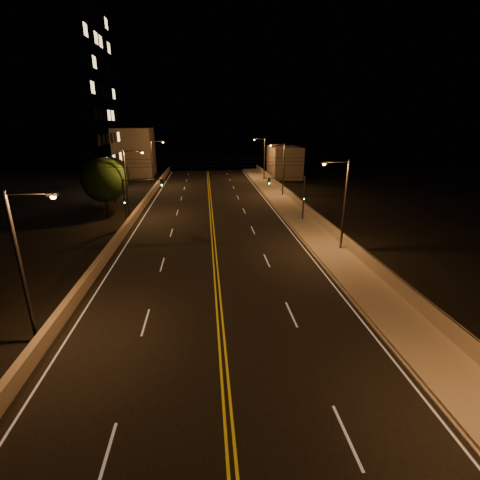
{
  "coord_description": "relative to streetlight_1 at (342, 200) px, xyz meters",
  "views": [
    {
      "loc": [
        -0.61,
        -8.27,
        11.48
      ],
      "look_at": [
        2.0,
        18.0,
        2.5
      ],
      "focal_mm": 26.0,
      "sensor_mm": 36.0,
      "label": 1
    }
  ],
  "objects": [
    {
      "name": "traffic_signal_right",
      "position": [
        -1.57,
        10.37,
        -1.34
      ],
      "size": [
        5.11,
        0.31,
        5.53
      ],
      "color": "#2D2D33",
      "rests_on": "ground"
    },
    {
      "name": "parapet_wall",
      "position": [
        0.95,
        -1.22,
        -4.08
      ],
      "size": [
        0.3,
        120.0,
        1.0
      ],
      "primitive_type": "cube",
      "color": "#A89B8C",
      "rests_on": "sidewalk"
    },
    {
      "name": "streetlight_2",
      "position": [
        0.0,
        25.37,
        0.0
      ],
      "size": [
        2.55,
        0.28,
        8.38
      ],
      "color": "#2D2D33",
      "rests_on": "ground"
    },
    {
      "name": "distant_building_left",
      "position": [
        -27.5,
        51.2,
        0.25
      ],
      "size": [
        8.0,
        8.0,
        10.27
      ],
      "primitive_type": "cube",
      "color": "gray",
      "rests_on": "ground"
    },
    {
      "name": "streetlight_3",
      "position": [
        0.0,
        43.69,
        0.0
      ],
      "size": [
        2.55,
        0.28,
        8.38
      ],
      "color": "#2D2D33",
      "rests_on": "ground"
    },
    {
      "name": "building_tower",
      "position": [
        -39.26,
        30.52,
        9.41
      ],
      "size": [
        24.0,
        15.0,
        29.74
      ],
      "color": "gray",
      "rests_on": "ground"
    },
    {
      "name": "streetlight_4",
      "position": [
        -21.4,
        -12.06,
        0.0
      ],
      "size": [
        2.55,
        0.28,
        8.38
      ],
      "color": "#2D2D33",
      "rests_on": "ground"
    },
    {
      "name": "streetlight_6",
      "position": [
        -21.4,
        36.33,
        0.0
      ],
      "size": [
        2.55,
        0.28,
        8.38
      ],
      "color": "#2D2D33",
      "rests_on": "ground"
    },
    {
      "name": "streetlight_5",
      "position": [
        -21.4,
        13.77,
        0.0
      ],
      "size": [
        2.55,
        0.28,
        8.38
      ],
      "color": "#2D2D33",
      "rests_on": "ground"
    },
    {
      "name": "traffic_signal_left",
      "position": [
        -20.24,
        10.37,
        -1.34
      ],
      "size": [
        5.11,
        0.31,
        5.53
      ],
      "color": "#2D2D33",
      "rests_on": "ground"
    },
    {
      "name": "road",
      "position": [
        -11.5,
        -1.22,
        -4.87
      ],
      "size": [
        18.0,
        120.0,
        0.02
      ],
      "primitive_type": "cube",
      "color": "black",
      "rests_on": "ground"
    },
    {
      "name": "curb",
      "position": [
        -2.57,
        -1.22,
        -4.81
      ],
      "size": [
        0.14,
        120.0,
        0.15
      ],
      "primitive_type": "cube",
      "color": "#9D9483",
      "rests_on": "ground"
    },
    {
      "name": "distant_building_right",
      "position": [
        5.0,
        45.69,
        -1.63
      ],
      "size": [
        6.0,
        10.0,
        6.52
      ],
      "primitive_type": "cube",
      "color": "gray",
      "rests_on": "ground"
    },
    {
      "name": "tree_0",
      "position": [
        -24.57,
        14.98,
        -0.2
      ],
      "size": [
        5.49,
        5.49,
        7.44
      ],
      "color": "black",
      "rests_on": "ground"
    },
    {
      "name": "overhead_wires",
      "position": [
        -11.5,
        8.28,
        2.52
      ],
      "size": [
        22.0,
        0.03,
        0.83
      ],
      "color": "black"
    },
    {
      "name": "tree_1",
      "position": [
        -25.78,
        23.82,
        -0.69
      ],
      "size": [
        4.91,
        4.91,
        6.65
      ],
      "color": "black",
      "rests_on": "ground"
    },
    {
      "name": "parapet_rail",
      "position": [
        0.95,
        -1.22,
        -3.55
      ],
      "size": [
        0.06,
        120.0,
        0.06
      ],
      "primitive_type": "cylinder",
      "rotation": [
        1.57,
        0.0,
        0.0
      ],
      "color": "black",
      "rests_on": "parapet_wall"
    },
    {
      "name": "jersey_barrier",
      "position": [
        -21.0,
        -1.22,
        -4.42
      ],
      "size": [
        0.45,
        120.0,
        0.93
      ],
      "primitive_type": "cube",
      "color": "#A89B8C",
      "rests_on": "ground"
    },
    {
      "name": "streetlight_1",
      "position": [
        0.0,
        0.0,
        0.0
      ],
      "size": [
        2.55,
        0.28,
        8.38
      ],
      "color": "#2D2D33",
      "rests_on": "ground"
    },
    {
      "name": "lane_markings",
      "position": [
        -11.5,
        -1.3,
        -4.86
      ],
      "size": [
        17.32,
        116.0,
        0.0
      ],
      "color": "silver",
      "rests_on": "road"
    },
    {
      "name": "sidewalk",
      "position": [
        -0.7,
        -1.22,
        -4.73
      ],
      "size": [
        3.6,
        120.0,
        0.3
      ],
      "primitive_type": "cube",
      "color": "#9D9483",
      "rests_on": "ground"
    }
  ]
}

